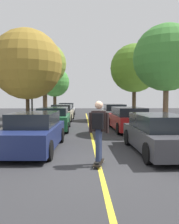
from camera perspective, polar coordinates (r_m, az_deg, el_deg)
The scene contains 18 objects.
ground at distance 6.62m, azimuth 2.50°, elevation -13.53°, with size 80.00×80.00×0.00m, color #2D2D30.
center_line at distance 10.50m, azimuth 0.87°, elevation -7.19°, with size 0.12×39.20×0.01m, color gold.
parked_car_left_nearest at distance 8.89m, azimuth -13.40°, elevation -4.76°, with size 1.94×4.43×1.40m.
parked_car_left_near at distance 14.35m, azimuth -8.94°, elevation -1.64°, with size 2.07×4.34×1.38m.
parked_car_left_far at distance 20.38m, azimuth -6.80°, elevation -0.18°, with size 2.01×4.19×1.40m.
parked_car_left_farthest at distance 26.11m, azimuth -5.70°, elevation 0.61°, with size 1.86×4.05×1.44m.
parked_car_right_nearest at distance 8.58m, azimuth 16.96°, elevation -5.14°, with size 1.93×4.24×1.36m.
parked_car_right_near at distance 14.09m, azimuth 9.47°, elevation -1.71°, with size 2.03×4.65×1.40m.
parked_car_right_far at distance 20.09m, azimuth 6.08°, elevation -0.16°, with size 1.98×4.65×1.45m.
street_tree_left_nearest at distance 15.89m, azimuth -15.19°, elevation 11.29°, with size 4.59×4.59×6.31m.
street_tree_left_near at distance 22.93m, azimuth -11.04°, elevation 11.55°, with size 4.14×4.14×7.19m.
street_tree_left_far at distance 30.57m, azimuth -8.62°, elevation 7.28°, with size 3.80×3.80×5.84m.
street_tree_right_nearest at distance 13.47m, azimuth 18.52°, elevation 12.55°, with size 3.61×3.61×5.80m.
street_tree_right_near at distance 20.91m, azimuth 11.04°, elevation 10.55°, with size 4.22×4.22×6.56m.
fire_hydrant at distance 11.94m, azimuth 19.10°, elevation -3.76°, with size 0.20×0.20×0.70m.
streetlamp at distance 16.72m, azimuth -14.11°, elevation 7.56°, with size 0.36×0.24×5.30m.
skateboard at distance 6.77m, azimuth 2.30°, elevation -12.37°, with size 0.40×0.87×0.10m.
skateboarder at distance 6.54m, azimuth 2.27°, elevation -3.84°, with size 0.59×0.71×1.75m.
Camera 1 is at (-0.48, -6.32, 1.92)m, focal length 36.95 mm.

